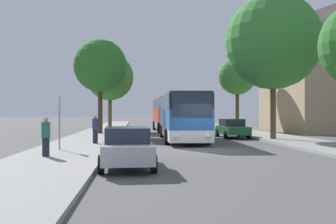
% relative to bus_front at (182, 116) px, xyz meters
% --- Properties ---
extents(ground_plane, '(300.00, 300.00, 0.00)m').
position_rel_bus_front_xyz_m(ground_plane, '(0.41, -7.27, -1.73)').
color(ground_plane, '#565454').
rests_on(ground_plane, ground).
extents(sidewalk_left, '(4.00, 120.00, 0.15)m').
position_rel_bus_front_xyz_m(sidewalk_left, '(-6.59, -7.27, -1.66)').
color(sidewalk_left, gray).
rests_on(sidewalk_left, ground_plane).
extents(sidewalk_right, '(4.00, 120.00, 0.15)m').
position_rel_bus_front_xyz_m(sidewalk_right, '(7.41, -7.27, -1.66)').
color(sidewalk_right, gray).
rests_on(sidewalk_right, ground_plane).
extents(bus_front, '(3.02, 11.85, 3.23)m').
position_rel_bus_front_xyz_m(bus_front, '(0.00, 0.00, 0.00)').
color(bus_front, silver).
rests_on(bus_front, ground_plane).
extents(bus_middle, '(2.93, 11.70, 3.51)m').
position_rel_bus_front_xyz_m(bus_middle, '(0.12, 13.85, 0.14)').
color(bus_middle, gray).
rests_on(bus_middle, ground_plane).
extents(parked_car_left_curb, '(2.07, 4.60, 1.47)m').
position_rel_bus_front_xyz_m(parked_car_left_curb, '(-3.59, -13.36, -0.96)').
color(parked_car_left_curb, '#B7B7BC').
rests_on(parked_car_left_curb, ground_plane).
extents(parked_car_right_near, '(2.01, 4.47, 1.48)m').
position_rel_bus_front_xyz_m(parked_car_right_near, '(4.28, 2.73, -0.96)').
color(parked_car_right_near, '#236B38').
rests_on(parked_car_right_near, ground_plane).
extents(parked_car_right_far, '(2.16, 4.63, 1.49)m').
position_rel_bus_front_xyz_m(parked_car_right_far, '(4.53, 22.40, -0.95)').
color(parked_car_right_far, silver).
rests_on(parked_car_right_far, ground_plane).
extents(bus_stop_sign, '(0.08, 0.45, 2.65)m').
position_rel_bus_front_xyz_m(bus_stop_sign, '(-7.05, -7.73, 0.06)').
color(bus_stop_sign, gray).
rests_on(bus_stop_sign, sidewalk_left).
extents(pedestrian_waiting_near, '(0.36, 0.36, 1.71)m').
position_rel_bus_front_xyz_m(pedestrian_waiting_near, '(-5.68, -3.90, -0.72)').
color(pedestrian_waiting_near, '#23232D').
rests_on(pedestrian_waiting_near, sidewalk_left).
extents(pedestrian_waiting_far, '(0.36, 0.36, 1.66)m').
position_rel_bus_front_xyz_m(pedestrian_waiting_far, '(-7.04, -10.73, -0.75)').
color(pedestrian_waiting_far, '#23232D').
rests_on(pedestrian_waiting_far, sidewalk_left).
extents(tree_left_near, '(4.67, 4.67, 8.31)m').
position_rel_bus_front_xyz_m(tree_left_near, '(-6.41, 7.35, 4.37)').
color(tree_left_near, '#47331E').
rests_on(tree_left_near, sidewalk_left).
extents(tree_left_far, '(5.10, 5.10, 8.24)m').
position_rel_bus_front_xyz_m(tree_left_far, '(-6.08, 15.30, 4.09)').
color(tree_left_far, brown).
rests_on(tree_left_far, sidewalk_left).
extents(tree_right_mid, '(4.13, 4.13, 7.91)m').
position_rel_bus_front_xyz_m(tree_right_mid, '(7.76, 14.45, 4.22)').
color(tree_right_mid, '#513D23').
rests_on(tree_right_mid, sidewalk_right).
extents(tree_right_far, '(6.71, 6.71, 10.17)m').
position_rel_bus_front_xyz_m(tree_right_far, '(6.34, -0.75, 5.22)').
color(tree_right_far, brown).
rests_on(tree_right_far, sidewalk_right).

